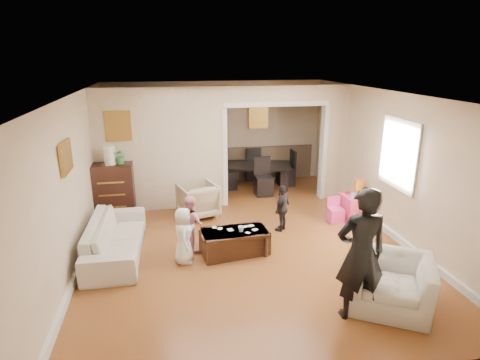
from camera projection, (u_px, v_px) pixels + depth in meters
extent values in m
plane|color=#955326|center=(242.00, 238.00, 7.33)|extent=(7.00, 7.00, 0.00)
cube|color=beige|center=(162.00, 150.00, 8.39)|extent=(2.75, 0.18, 2.60)
cube|color=beige|center=(333.00, 143.00, 9.08)|extent=(0.55, 0.18, 2.60)
cube|color=beige|center=(277.00, 94.00, 8.49)|extent=(2.22, 0.18, 0.35)
cube|color=white|center=(399.00, 154.00, 6.98)|extent=(0.03, 0.95, 1.10)
cube|color=brown|center=(118.00, 126.00, 7.98)|extent=(0.45, 0.03, 0.55)
cube|color=brown|center=(66.00, 157.00, 5.75)|extent=(0.03, 0.55, 0.40)
cube|color=brown|center=(258.00, 117.00, 10.25)|extent=(0.45, 0.03, 0.55)
imported|color=beige|center=(116.00, 237.00, 6.64)|extent=(0.88, 2.13, 0.62)
imported|color=tan|center=(198.00, 200.00, 8.25)|extent=(0.91, 0.93, 0.69)
imported|color=beige|center=(390.00, 283.00, 5.25)|extent=(1.38, 1.33, 0.69)
cube|color=black|center=(113.00, 191.00, 8.09)|extent=(0.82, 0.46, 1.13)
cylinder|color=#FCF6CE|center=(110.00, 155.00, 7.87)|extent=(0.22, 0.22, 0.36)
imported|color=#3A7C37|center=(120.00, 156.00, 7.91)|extent=(0.29, 0.25, 0.32)
cube|color=#371F11|center=(235.00, 242.00, 6.70)|extent=(1.17, 0.70, 0.41)
imported|color=white|center=(241.00, 229.00, 6.60)|extent=(0.11, 0.11, 0.09)
cube|color=#E43C70|center=(355.00, 207.00, 8.15)|extent=(0.55, 0.55, 0.49)
cube|color=gold|center=(359.00, 187.00, 8.15)|extent=(0.20, 0.08, 0.30)
cylinder|color=#2ABCD2|center=(352.00, 195.00, 8.00)|extent=(0.08, 0.08, 0.08)
cube|color=red|center=(348.00, 193.00, 8.16)|extent=(0.10, 0.09, 0.05)
imported|color=silver|center=(361.00, 196.00, 7.97)|extent=(0.22, 0.22, 0.05)
imported|color=black|center=(257.00, 176.00, 10.10)|extent=(1.82, 1.29, 0.58)
imported|color=black|center=(361.00, 254.00, 4.88)|extent=(0.66, 0.45, 1.75)
imported|color=white|center=(183.00, 236.00, 6.33)|extent=(0.31, 0.46, 0.93)
imported|color=pink|center=(191.00, 223.00, 6.77)|extent=(0.54, 0.59, 0.96)
imported|color=black|center=(282.00, 208.00, 7.52)|extent=(0.52, 0.54, 0.90)
cube|color=white|center=(214.00, 227.00, 6.77)|extent=(0.09, 0.10, 0.00)
cube|color=white|center=(246.00, 226.00, 6.80)|extent=(0.10, 0.09, 0.00)
cube|color=white|center=(230.00, 230.00, 6.67)|extent=(0.10, 0.12, 0.00)
cube|color=white|center=(255.00, 230.00, 6.68)|extent=(0.12, 0.11, 0.00)
cube|color=white|center=(248.00, 233.00, 6.56)|extent=(0.10, 0.10, 0.00)
cube|color=white|center=(251.00, 226.00, 6.83)|extent=(0.12, 0.11, 0.00)
cube|color=white|center=(220.00, 229.00, 6.72)|extent=(0.09, 0.10, 0.00)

